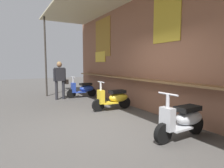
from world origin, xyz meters
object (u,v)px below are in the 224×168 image
at_px(scooter_silver, 184,119).
at_px(shopper_with_handbag, 60,77).
at_px(scooter_yellow, 114,98).
at_px(scooter_blue, 83,89).

relative_size(scooter_silver, shopper_with_handbag, 0.86).
height_order(scooter_yellow, scooter_silver, same).
xyz_separation_m(scooter_blue, scooter_silver, (5.67, -0.00, 0.00)).
height_order(scooter_blue, scooter_silver, same).
relative_size(scooter_blue, scooter_yellow, 1.00).
bearing_deg(scooter_blue, shopper_with_handbag, 3.75).
distance_m(scooter_blue, scooter_yellow, 2.83).
bearing_deg(shopper_with_handbag, scooter_blue, -96.81).
relative_size(scooter_blue, shopper_with_handbag, 0.85).
bearing_deg(scooter_silver, scooter_blue, -92.00).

